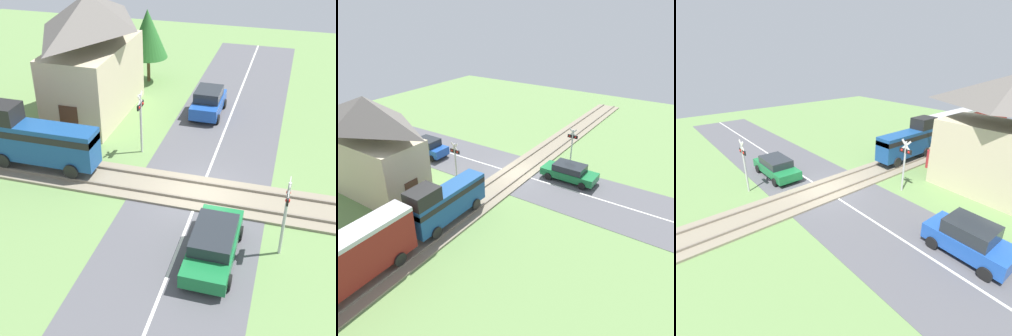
{
  "view_description": "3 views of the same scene",
  "coord_description": "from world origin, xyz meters",
  "views": [
    {
      "loc": [
        -17.88,
        -3.53,
        12.74
      ],
      "look_at": [
        0.0,
        1.56,
        1.2
      ],
      "focal_mm": 50.0,
      "sensor_mm": 36.0,
      "label": 1
    },
    {
      "loc": [
        -12.88,
        20.71,
        12.9
      ],
      "look_at": [
        0.0,
        1.56,
        1.2
      ],
      "focal_mm": 35.0,
      "sensor_mm": 36.0,
      "label": 2
    },
    {
      "loc": [
        12.56,
        -8.61,
        8.25
      ],
      "look_at": [
        0.0,
        1.56,
        1.2
      ],
      "focal_mm": 28.0,
      "sensor_mm": 36.0,
      "label": 3
    }
  ],
  "objects": [
    {
      "name": "pedestrian_by_station",
      "position": [
        1.94,
        8.56,
        0.77
      ],
      "size": [
        0.42,
        0.42,
        1.69
      ],
      "color": "#B2282D",
      "rests_on": "ground_plane"
    },
    {
      "name": "track_bed",
      "position": [
        0.0,
        0.0,
        0.07
      ],
      "size": [
        2.8,
        48.0,
        0.24
      ],
      "color": "gray",
      "rests_on": "ground_plane"
    },
    {
      "name": "tree_by_station",
      "position": [
        13.23,
        6.8,
        3.5
      ],
      "size": [
        2.79,
        2.79,
        5.18
      ],
      "color": "brown",
      "rests_on": "ground_plane"
    },
    {
      "name": "crossing_signal_west_approach",
      "position": [
        -3.11,
        -3.94,
        2.2
      ],
      "size": [
        0.9,
        0.18,
        3.47
      ],
      "color": "#B7B7B7",
      "rests_on": "ground_plane"
    },
    {
      "name": "car_near_crossing",
      "position": [
        -4.11,
        -1.44,
        0.75
      ],
      "size": [
        4.43,
        1.9,
        1.41
      ],
      "color": "#197038",
      "rests_on": "ground_plane"
    },
    {
      "name": "station_building",
      "position": [
        7.01,
        8.24,
        3.63
      ],
      "size": [
        8.02,
        4.13,
        7.37
      ],
      "color": "#C6B793",
      "rests_on": "ground_plane"
    },
    {
      "name": "crossing_signal_east_approach",
      "position": [
        3.11,
        3.94,
        2.2
      ],
      "size": [
        0.9,
        0.18,
        3.47
      ],
      "color": "#B7B7B7",
      "rests_on": "ground_plane"
    },
    {
      "name": "ground_plane",
      "position": [
        0.0,
        0.0,
        0.0
      ],
      "size": [
        60.0,
        60.0,
        0.0
      ],
      "primitive_type": "plane",
      "color": "#66894C"
    },
    {
      "name": "road_surface",
      "position": [
        0.0,
        0.0,
        0.01
      ],
      "size": [
        48.0,
        6.4,
        0.02
      ],
      "color": "#515156",
      "rests_on": "ground_plane"
    },
    {
      "name": "car_far_side",
      "position": [
        8.82,
        1.44,
        0.86
      ],
      "size": [
        3.69,
        1.87,
        1.68
      ],
      "color": "#1E4CA8",
      "rests_on": "ground_plane"
    }
  ]
}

